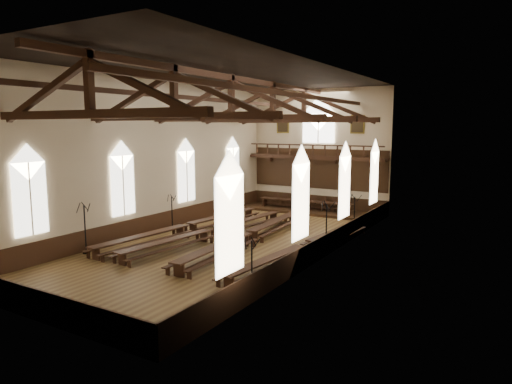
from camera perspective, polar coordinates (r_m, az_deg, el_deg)
ground at (r=27.73m, az=-2.97°, el=-6.29°), size 26.00×26.00×0.00m
room_walls at (r=26.86m, az=-3.07°, el=7.18°), size 26.00×26.00×26.00m
wainscot_band at (r=27.58m, az=-2.98°, el=-5.08°), size 12.00×26.00×1.20m
side_windows at (r=27.04m, az=-3.03°, el=1.41°), size 11.85×19.80×4.50m
end_window at (r=38.26m, az=7.82°, el=8.54°), size 2.80×0.12×3.80m
minstrels_gallery at (r=38.16m, az=7.59°, el=3.56°), size 11.80×1.24×3.70m
portraits at (r=38.26m, az=7.82°, el=8.36°), size 7.75×0.09×1.45m
roof_trusses at (r=26.89m, az=-3.10°, el=10.92°), size 11.70×25.70×2.80m
refectory_row_a at (r=29.68m, az=-8.63°, el=-4.34°), size 2.00×14.38×0.74m
refectory_row_b at (r=28.40m, az=-5.47°, el=-4.90°), size 2.12×14.13×0.71m
refectory_row_c at (r=27.21m, az=-0.94°, el=-5.38°), size 1.90×14.42×0.74m
refectory_row_d at (r=25.02m, az=6.24°, el=-6.75°), size 1.93×13.83×0.68m
dais at (r=37.69m, az=6.10°, el=-2.31°), size 11.40×2.98×0.20m
high_table at (r=37.56m, az=6.12°, el=-1.22°), size 7.94×1.30×0.74m
high_chairs at (r=38.27m, az=6.60°, el=-1.16°), size 6.76×0.46×1.02m
candelabrum_left_near at (r=26.77m, az=-20.53°, el=-5.42°), size 0.83×0.86×2.85m
candelabrum_left_mid at (r=31.61m, az=-10.44°, el=-3.28°), size 0.63×0.73×2.37m
candelabrum_left_far at (r=36.32m, az=-4.10°, el=-1.43°), size 0.82×0.88×2.88m
candelabrum_right_near at (r=19.08m, az=-0.52°, el=-10.69°), size 0.72×0.73×2.46m
candelabrum_right_mid at (r=26.02m, az=8.76°, el=-5.40°), size 0.76×0.87×2.82m
candelabrum_right_far at (r=30.47m, az=12.16°, el=-3.64°), size 0.70×0.79×2.57m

